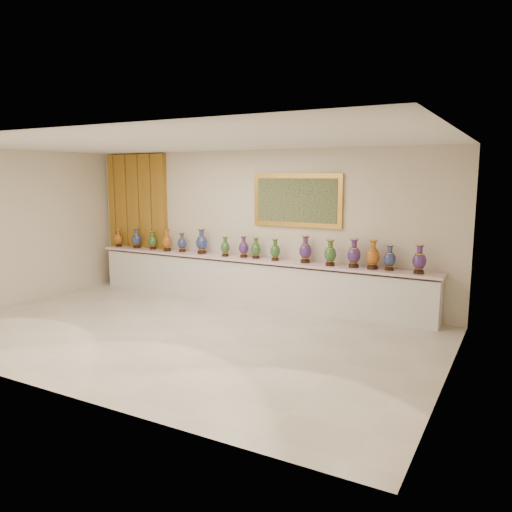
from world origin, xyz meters
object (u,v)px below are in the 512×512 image
at_px(counter, 251,281).
at_px(vase_1, 137,239).
at_px(vase_2, 153,241).
at_px(vase_0, 119,239).

height_order(counter, vase_1, vase_1).
bearing_deg(vase_2, counter, 0.20).
relative_size(counter, vase_0, 17.97).
bearing_deg(counter, vase_1, -179.59).
xyz_separation_m(counter, vase_0, (-3.44, -0.04, 0.65)).
distance_m(counter, vase_0, 3.50).
height_order(vase_0, vase_2, vase_0).
height_order(counter, vase_0, vase_0).
relative_size(counter, vase_2, 18.03).
bearing_deg(vase_0, counter, 0.65).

